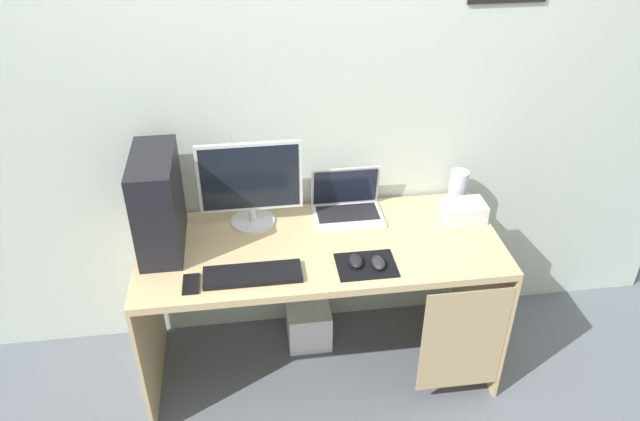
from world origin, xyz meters
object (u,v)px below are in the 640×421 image
Objects in this scene: cell_phone at (191,284)px; pc_tower at (158,203)px; keyboard at (253,275)px; subwoofer at (309,324)px; monitor at (250,184)px; mouse_left at (356,261)px; projector at (464,211)px; laptop at (347,205)px; mouse_right at (378,263)px; speaker at (458,187)px.

pc_tower is at bearing 112.88° from cell_phone.
keyboard is 1.85× the size of subwoofer.
monitor reaches higher than mouse_left.
cell_phone is at bearing -165.81° from projector.
monitor is at bearing 137.75° from mouse_left.
monitor reaches higher than laptop.
mouse_right is at bearing -82.00° from laptop.
mouse_left is (-0.60, -0.45, -0.06)m from speaker.
projector is 1.54× the size of cell_phone.
laptop is 3.52× the size of mouse_right.
mouse_left is 0.74× the size of cell_phone.
pc_tower is at bearing 162.53° from mouse_right.
monitor reaches higher than cell_phone.
laptop is 0.42m from mouse_left.
cell_phone is at bearing -148.56° from laptop.
monitor is at bearing 16.53° from pc_tower.
mouse_right is 0.83m from subwoofer.
monitor is at bearing -177.08° from laptop.
cell_phone is at bearing -122.99° from monitor.
pc_tower reaches higher than monitor.
pc_tower is 4.73× the size of mouse_right.
monitor is 2.12× the size of subwoofer.
monitor is 1.15× the size of keyboard.
pc_tower reaches higher than laptop.
projector is 0.88× the size of subwoofer.
keyboard is 0.45m from mouse_left.
cell_phone is (-0.28, -0.43, -0.21)m from monitor.
keyboard is (-0.48, -0.43, -0.03)m from laptop.
pc_tower is 3.49× the size of cell_phone.
laptop is at bearing 14.97° from subwoofer.
subwoofer is (-0.76, 0.07, -0.71)m from projector.
laptop reaches higher than mouse_right.
projector is 1.08m from keyboard.
subwoofer is (-0.27, 0.39, -0.69)m from mouse_right.
mouse_left is at bearing -143.49° from speaker.
speaker is (1.04, 0.06, -0.13)m from monitor.
cell_phone reaches higher than subwoofer.
speaker is 1.40m from cell_phone.
cell_phone is at bearing -67.12° from pc_tower.
mouse_left is (0.43, -0.39, -0.20)m from monitor.
subwoofer is at bearing 36.54° from cell_phone.
pc_tower is at bearing -172.28° from subwoofer.
cell_phone is at bearing -176.80° from mouse_left.
monitor is 2.78× the size of speaker.
pc_tower is at bearing -163.47° from monitor.
monitor is at bearing 173.25° from subwoofer.
pc_tower is 1.12m from subwoofer.
keyboard is at bearing 4.35° from cell_phone.
cell_phone is (-1.30, -0.33, -0.04)m from projector.
projector is (1.43, 0.02, -0.18)m from pc_tower.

